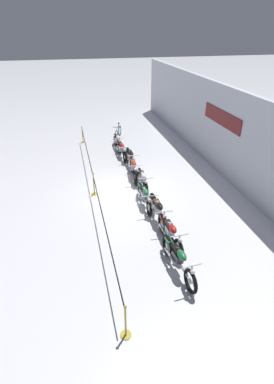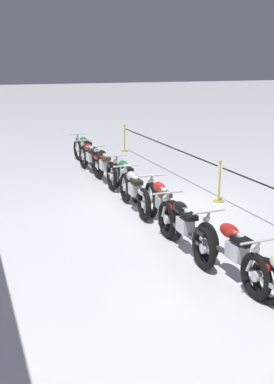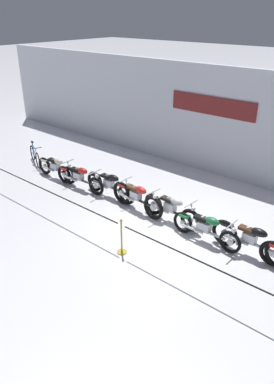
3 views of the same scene
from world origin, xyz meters
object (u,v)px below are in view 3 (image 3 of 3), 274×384
Objects in this scene: motorcycle_cream_0 at (56,168)px; motorcycle_green_5 at (206,228)px; motorcycle_red_1 at (80,178)px; bicycle at (35,156)px; motorcycle_black_2 at (110,185)px; stanchion_far_left at (86,212)px; motorcycle_red_3 at (137,198)px; motorcycle_silver_4 at (171,209)px; motorcycle_black_6 at (251,241)px; stanchion_mid_left at (122,241)px.

motorcycle_green_5 is (6.76, -0.05, 0.01)m from motorcycle_cream_0.
motorcycle_red_1 is 3.35m from bicycle.
motorcycle_black_2 is at bearing 10.61° from motorcycle_red_1.
stanchion_far_left is (5.87, -2.37, 0.39)m from bicycle.
motorcycle_red_1 is at bearing -177.88° from motorcycle_red_3.
motorcycle_cream_0 is 0.92× the size of motorcycle_red_1.
motorcycle_red_3 is at bearing -173.76° from motorcycle_silver_4.
motorcycle_green_5 is (1.40, -0.27, -0.00)m from motorcycle_silver_4.
motorcycle_black_2 reaches higher than motorcycle_silver_4.
motorcycle_red_1 is 1.08× the size of motorcycle_silver_4.
motorcycle_cream_0 is 0.92× the size of motorcycle_black_6.
bicycle is 1.51× the size of stanchion_mid_left.
motorcycle_cream_0 is 1.38m from motorcycle_red_1.
motorcycle_green_5 is at bearing -2.76° from motorcycle_red_3.
motorcycle_black_6 is at bearing 27.54° from stanchion_far_left.
stanchion_far_left reaches higher than bicycle.
motorcycle_silver_4 is 1.42m from motorcycle_green_5.
stanchion_mid_left reaches higher than motorcycle_green_5.
motorcycle_black_2 is at bearing 176.08° from motorcycle_green_5.
motorcycle_black_2 is 0.17× the size of stanchion_far_left.
motorcycle_black_2 is (2.71, 0.23, 0.01)m from motorcycle_cream_0.
motorcycle_black_2 is at bearing 139.49° from stanchion_mid_left.
bicycle is (-9.97, 0.23, -0.12)m from motorcycle_black_6.
motorcycle_red_1 is 2.69m from motorcycle_red_3.
motorcycle_green_5 is at bearing -0.32° from motorcycle_red_1.
stanchion_mid_left is at bearing -141.89° from motorcycle_black_6.
motorcycle_cream_0 is at bearing -11.02° from bicycle.
motorcycle_cream_0 is at bearing 159.44° from stanchion_mid_left.
motorcycle_cream_0 is 4.41m from stanchion_far_left.
motorcycle_black_2 is 5.32m from motorcycle_black_6.
stanchion_far_left is at bearing -145.67° from motorcycle_green_5.
stanchion_mid_left is (-0.06, -2.21, -0.11)m from motorcycle_silver_4.
motorcycle_black_2 is at bearing 173.80° from motorcycle_red_3.
stanchion_far_left is (2.54, -1.97, 0.31)m from motorcycle_red_1.
motorcycle_cream_0 reaches higher than motorcycle_red_1.
motorcycle_cream_0 is 6.76m from motorcycle_green_5.
motorcycle_cream_0 is 1.98m from bicycle.
bicycle is at bearing 178.13° from motorcycle_black_2.
motorcycle_black_6 is (8.02, 0.15, 0.03)m from motorcycle_cream_0.
motorcycle_red_1 is at bearing -169.39° from motorcycle_black_2.
stanchion_far_left reaches higher than motorcycle_black_6.
stanchion_mid_left reaches higher than motorcycle_black_6.
motorcycle_black_2 is at bearing 118.79° from stanchion_far_left.
motorcycle_silver_4 reaches higher than motorcycle_red_1.
motorcycle_cream_0 reaches higher than motorcycle_green_5.
motorcycle_red_1 is 0.17× the size of stanchion_far_left.
motorcycle_silver_4 reaches higher than motorcycle_green_5.
stanchion_mid_left reaches higher than motorcycle_red_3.
motorcycle_black_6 is at bearing 1.49° from motorcycle_red_1.
stanchion_far_left is (-2.84, -1.94, 0.30)m from motorcycle_green_5.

